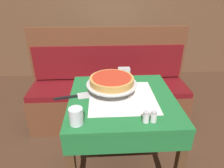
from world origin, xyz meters
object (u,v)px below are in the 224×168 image
Objects in this scene: deep_dish_pizza at (112,80)px; salt_shaker at (146,117)px; booth_bench at (109,97)px; dining_table_front at (122,109)px; dining_table_rear at (113,50)px; pizza_pan_stand at (112,85)px; napkin_holder at (124,73)px; water_glass_near at (76,116)px; pepper_shaker at (154,117)px; condiment_caddy at (110,40)px; pizza_server at (75,96)px.

deep_dish_pizza reaches higher than salt_shaker.
booth_bench is 5.44× the size of deep_dish_pizza.
dining_table_front is 1.51m from dining_table_rear.
pizza_pan_stand is 0.03m from deep_dish_pizza.
booth_bench is at bearing 105.02° from napkin_holder.
dining_table_rear reaches higher than dining_table_front.
water_glass_near reaches higher than pepper_shaker.
condiment_caddy reaches higher than dining_table_rear.
dining_table_front is 0.44× the size of booth_bench.
dining_table_front is 7.50× the size of napkin_holder.
pizza_server is 0.54m from salt_shaker.
dining_table_front is 0.35m from pizza_server.
water_glass_near reaches higher than pizza_server.
salt_shaker is (0.40, -0.01, -0.02)m from water_glass_near.
condiment_caddy is at bearing -137.03° from dining_table_rear.
pizza_server is at bearing -172.08° from deep_dish_pizza.
dining_table_rear is 2.98× the size of pizza_server.
pizza_server is at bearing 98.25° from water_glass_near.
pepper_shaker is at bearing -57.42° from pizza_pan_stand.
dining_table_front is 5.10× the size of condiment_caddy.
booth_bench is 24.01× the size of salt_shaker.
pizza_pan_stand is at bearing -90.00° from deep_dish_pizza.
salt_shaker is at bearing -69.92° from dining_table_front.
booth_bench is at bearing 99.37° from salt_shaker.
pepper_shaker is at bearing -80.38° from napkin_holder.
booth_bench is 0.63m from napkin_holder.
pizza_pan_stand is (-0.10, -1.46, 0.18)m from dining_table_rear.
pizza_server is 2.72× the size of napkin_holder.
pizza_pan_stand is 1.41m from condiment_caddy.
dining_table_front is 2.06× the size of pizza_pan_stand.
napkin_holder is at bearing -74.98° from booth_bench.
napkin_holder is 1.14m from condiment_caddy.
salt_shaker is 0.63m from napkin_holder.
pizza_pan_stand is at bearing 57.21° from water_glass_near.
condiment_caddy reaches higher than salt_shaker.
deep_dish_pizza reaches higher than pizza_server.
pepper_shaker is (0.49, -0.31, 0.03)m from pizza_server.
booth_bench is 6.30× the size of pizza_server.
dining_table_front is at bearing -85.11° from booth_bench.
pizza_pan_stand reaches higher than dining_table_rear.
pizza_pan_stand is at bearing 117.02° from salt_shaker.
pizza_pan_stand is at bearing 141.35° from dining_table_front.
water_glass_near is at bearing -122.79° from deep_dish_pizza.
booth_bench is 0.84m from pizza_pan_stand.
pizza_pan_stand is 3.57× the size of water_glass_near.
dining_table_rear is 11.37× the size of salt_shaker.
dining_table_front is at bearing -3.43° from pizza_server.
pizza_server is 0.49m from napkin_holder.
water_glass_near is at bearing -118.80° from napkin_holder.
water_glass_near is at bearing -102.59° from booth_bench.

